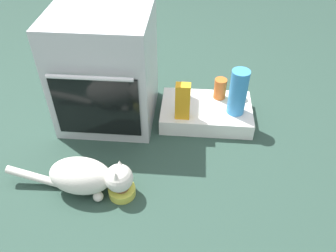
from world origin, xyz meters
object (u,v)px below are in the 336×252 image
at_px(oven, 105,68).
at_px(soda_can, 235,89).
at_px(sauce_jar, 220,89).
at_px(juice_carton, 183,101).
at_px(food_bowl, 122,190).
at_px(cat, 87,176).
at_px(pantry_cabinet, 206,112).
at_px(water_bottle, 238,92).

bearing_deg(oven, soda_can, 8.57).
distance_m(sauce_jar, juice_carton, 0.33).
relative_size(food_bowl, soda_can, 1.19).
height_order(cat, soda_can, soda_can).
bearing_deg(pantry_cabinet, food_bowl, -123.53).
xyz_separation_m(oven, pantry_cabinet, (0.64, 0.00, -0.30)).
bearing_deg(soda_can, oven, -171.43).
xyz_separation_m(water_bottle, juice_carton, (-0.33, -0.08, -0.03)).
bearing_deg(pantry_cabinet, oven, -179.83).
height_order(food_bowl, juice_carton, juice_carton).
xyz_separation_m(cat, water_bottle, (0.80, 0.61, 0.14)).
xyz_separation_m(sauce_jar, water_bottle, (0.10, -0.15, 0.08)).
bearing_deg(water_bottle, oven, 177.13).
height_order(oven, juice_carton, oven).
bearing_deg(sauce_jar, soda_can, 10.32).
relative_size(sauce_jar, water_bottle, 0.47).
bearing_deg(food_bowl, juice_carton, 62.12).
bearing_deg(food_bowl, pantry_cabinet, 56.47).
relative_size(cat, soda_can, 5.81).
xyz_separation_m(oven, sauce_jar, (0.72, 0.11, -0.18)).
bearing_deg(water_bottle, juice_carton, -166.79).
xyz_separation_m(cat, soda_can, (0.80, 0.78, 0.05)).
bearing_deg(sauce_jar, water_bottle, -56.81).
xyz_separation_m(oven, juice_carton, (0.49, -0.12, -0.13)).
height_order(cat, sauce_jar, sauce_jar).
xyz_separation_m(oven, water_bottle, (0.82, -0.04, -0.10)).
height_order(oven, sauce_jar, oven).
height_order(soda_can, juice_carton, juice_carton).
distance_m(food_bowl, sauce_jar, 0.94).
bearing_deg(pantry_cabinet, soda_can, 33.30).
distance_m(food_bowl, soda_can, 1.02).
bearing_deg(water_bottle, sauce_jar, 123.19).
bearing_deg(food_bowl, cat, 176.66).
distance_m(cat, sauce_jar, 1.03).
distance_m(cat, juice_carton, 0.72).
xyz_separation_m(pantry_cabinet, water_bottle, (0.18, -0.04, 0.20)).
xyz_separation_m(sauce_jar, soda_can, (0.10, 0.02, -0.01)).
distance_m(pantry_cabinet, food_bowl, 0.80).
xyz_separation_m(oven, food_bowl, (0.20, -0.66, -0.33)).
height_order(sauce_jar, soda_can, sauce_jar).
bearing_deg(soda_can, sauce_jar, -169.68).
xyz_separation_m(food_bowl, juice_carton, (0.29, 0.54, 0.20)).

